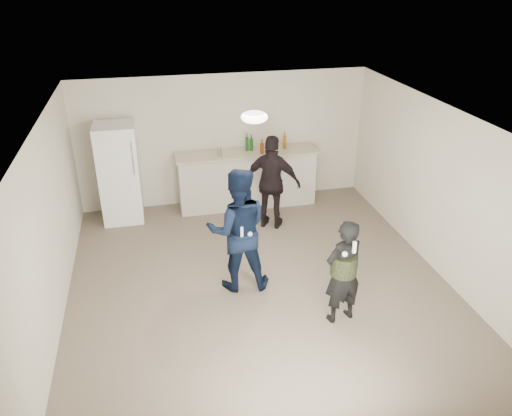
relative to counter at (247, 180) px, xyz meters
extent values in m
plane|color=#6B5B4C|center=(-0.37, -2.67, -0.53)|extent=(6.00, 6.00, 0.00)
plane|color=silver|center=(-0.37, -2.67, 1.98)|extent=(6.00, 6.00, 0.00)
plane|color=beige|center=(-0.37, 0.33, 0.72)|extent=(6.00, 0.00, 6.00)
plane|color=beige|center=(-0.37, -5.67, 0.72)|extent=(6.00, 0.00, 6.00)
plane|color=beige|center=(-3.12, -2.67, 0.72)|extent=(0.00, 6.00, 6.00)
plane|color=beige|center=(2.38, -2.67, 0.72)|extent=(0.00, 6.00, 6.00)
cube|color=beige|center=(0.00, 0.00, 0.00)|extent=(2.60, 0.56, 1.05)
cube|color=beige|center=(0.00, 0.00, 0.55)|extent=(2.68, 0.64, 0.04)
cube|color=white|center=(-2.35, -0.07, 0.38)|extent=(0.70, 0.70, 1.80)
cylinder|color=silver|center=(-2.07, -0.44, 0.78)|extent=(0.02, 0.02, 0.60)
ellipsoid|color=white|center=(-0.37, -2.37, 1.93)|extent=(0.36, 0.36, 0.16)
cylinder|color=#B4B4B9|center=(-0.53, -0.12, 0.65)|extent=(0.08, 0.08, 0.17)
imported|color=#0F2142|center=(-0.67, -2.64, 0.40)|extent=(0.96, 0.79, 1.84)
imported|color=black|center=(0.49, -3.70, 0.21)|extent=(0.60, 0.46, 1.47)
cylinder|color=#2C3819|center=(0.49, -3.70, 0.32)|extent=(0.34, 0.34, 0.28)
imported|color=black|center=(0.25, -0.97, 0.32)|extent=(1.07, 0.83, 1.70)
cube|color=silver|center=(-0.67, -2.92, 0.53)|extent=(0.04, 0.04, 0.15)
sphere|color=white|center=(-0.55, -2.89, 0.45)|extent=(0.07, 0.07, 0.07)
cube|color=white|center=(0.49, -3.95, 0.72)|extent=(0.04, 0.04, 0.15)
sphere|color=white|center=(0.39, -3.92, 0.62)|extent=(0.07, 0.07, 0.07)
cylinder|color=#164F18|center=(0.10, 0.06, 0.68)|extent=(0.07, 0.07, 0.23)
cylinder|color=silver|center=(0.41, -0.08, 0.65)|extent=(0.07, 0.07, 0.18)
cylinder|color=#896013|center=(0.75, 0.04, 0.69)|extent=(0.07, 0.07, 0.24)
cylinder|color=maroon|center=(0.26, -0.14, 0.66)|extent=(0.08, 0.08, 0.20)
cylinder|color=#164E1B|center=(0.02, 0.07, 0.70)|extent=(0.06, 0.06, 0.26)
camera|label=1|loc=(-1.77, -8.68, 3.78)|focal=35.00mm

